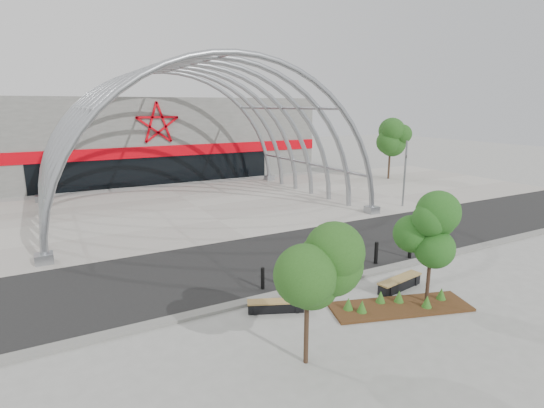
# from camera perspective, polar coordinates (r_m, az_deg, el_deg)

# --- Properties ---
(ground) EXTENTS (140.00, 140.00, 0.00)m
(ground) POSITION_cam_1_polar(r_m,az_deg,el_deg) (18.14, 6.14, -10.58)
(ground) COLOR gray
(ground) RESTS_ON ground
(road) EXTENTS (140.00, 7.00, 0.02)m
(road) POSITION_cam_1_polar(r_m,az_deg,el_deg) (20.89, 0.66, -7.21)
(road) COLOR black
(road) RESTS_ON ground
(forecourt) EXTENTS (60.00, 17.00, 0.04)m
(forecourt) POSITION_cam_1_polar(r_m,az_deg,el_deg) (31.47, -10.04, -0.39)
(forecourt) COLOR #A69F96
(forecourt) RESTS_ON ground
(kerb) EXTENTS (60.00, 0.50, 0.12)m
(kerb) POSITION_cam_1_polar(r_m,az_deg,el_deg) (17.93, 6.61, -10.68)
(kerb) COLOR slate
(kerb) RESTS_ON ground
(arena_building) EXTENTS (34.00, 15.24, 8.00)m
(arena_building) POSITION_cam_1_polar(r_m,az_deg,el_deg) (48.12, -17.18, 8.65)
(arena_building) COLOR slate
(arena_building) RESTS_ON ground
(vault_canopy) EXTENTS (20.80, 15.80, 20.36)m
(vault_canopy) POSITION_cam_1_polar(r_m,az_deg,el_deg) (31.47, -10.04, -0.40)
(vault_canopy) COLOR #92969B
(vault_canopy) RESTS_ON ground
(planting_bed) EXTENTS (5.38, 3.04, 0.54)m
(planting_bed) POSITION_cam_1_polar(r_m,az_deg,el_deg) (16.66, 16.59, -12.83)
(planting_bed) COLOR #39220E
(planting_bed) RESTS_ON ground
(signal_pole) EXTENTS (0.24, 0.68, 4.82)m
(signal_pole) POSITION_cam_1_polar(r_m,az_deg,el_deg) (32.21, 17.43, 4.04)
(signal_pole) COLOR slate
(signal_pole) RESTS_ON ground
(street_tree_0) EXTENTS (1.89, 1.89, 4.31)m
(street_tree_0) POSITION_cam_1_polar(r_m,az_deg,el_deg) (11.74, 4.82, -7.74)
(street_tree_0) COLOR black
(street_tree_0) RESTS_ON ground
(street_tree_1) EXTENTS (1.72, 1.72, 4.06)m
(street_tree_1) POSITION_cam_1_polar(r_m,az_deg,el_deg) (16.36, 20.80, -3.18)
(street_tree_1) COLOR black
(street_tree_1) RESTS_ON ground
(bench_0) EXTENTS (2.06, 1.22, 0.43)m
(bench_0) POSITION_cam_1_polar(r_m,az_deg,el_deg) (15.71, 0.51, -13.59)
(bench_0) COLOR black
(bench_0) RESTS_ON ground
(bench_1) EXTENTS (2.36, 0.88, 0.48)m
(bench_1) POSITION_cam_1_polar(r_m,az_deg,el_deg) (18.20, 16.78, -10.21)
(bench_1) COLOR black
(bench_1) RESTS_ON ground
(bollard_0) EXTENTS (0.15, 0.15, 0.93)m
(bollard_0) POSITION_cam_1_polar(r_m,az_deg,el_deg) (17.35, -1.26, -9.97)
(bollard_0) COLOR black
(bollard_0) RESTS_ON ground
(bollard_1) EXTENTS (0.16, 0.16, 1.01)m
(bollard_1) POSITION_cam_1_polar(r_m,az_deg,el_deg) (16.56, 6.24, -11.06)
(bollard_1) COLOR black
(bollard_1) RESTS_ON ground
(bollard_2) EXTENTS (0.18, 0.18, 1.11)m
(bollard_2) POSITION_cam_1_polar(r_m,az_deg,el_deg) (17.29, 2.66, -9.74)
(bollard_2) COLOR black
(bollard_2) RESTS_ON ground
(bollard_3) EXTENTS (0.17, 0.17, 1.07)m
(bollard_3) POSITION_cam_1_polar(r_m,az_deg,el_deg) (20.53, 13.82, -6.42)
(bollard_3) COLOR black
(bollard_3) RESTS_ON ground
(bollard_4) EXTENTS (0.17, 0.17, 1.05)m
(bollard_4) POSITION_cam_1_polar(r_m,az_deg,el_deg) (21.74, 18.08, -5.62)
(bollard_4) COLOR black
(bollard_4) RESTS_ON ground
(bg_tree_1) EXTENTS (2.70, 2.70, 5.91)m
(bg_tree_1) POSITION_cam_1_polar(r_m,az_deg,el_deg) (44.06, 15.69, 8.72)
(bg_tree_1) COLOR black
(bg_tree_1) RESTS_ON ground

